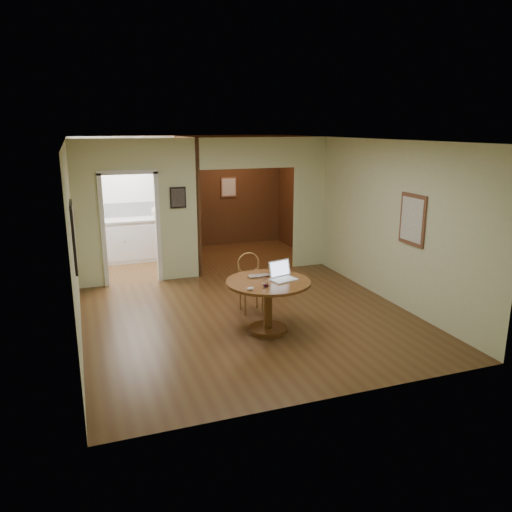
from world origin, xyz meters
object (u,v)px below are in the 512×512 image
object	(u,v)px
chair	(250,279)
open_laptop	(282,274)
dining_table	(268,294)
closed_laptop	(260,277)

from	to	relation	value
chair	open_laptop	bearing A→B (deg)	-74.78
dining_table	chair	world-z (taller)	chair
dining_table	chair	xyz separation A→B (m)	(0.02, 0.86, -0.03)
open_laptop	closed_laptop	distance (m)	0.32
dining_table	chair	distance (m)	0.86
chair	open_laptop	distance (m)	0.91
chair	closed_laptop	size ratio (longest dim) A/B	2.92
dining_table	closed_laptop	size ratio (longest dim) A/B	3.73
dining_table	closed_laptop	distance (m)	0.29
dining_table	chair	bearing A→B (deg)	88.53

